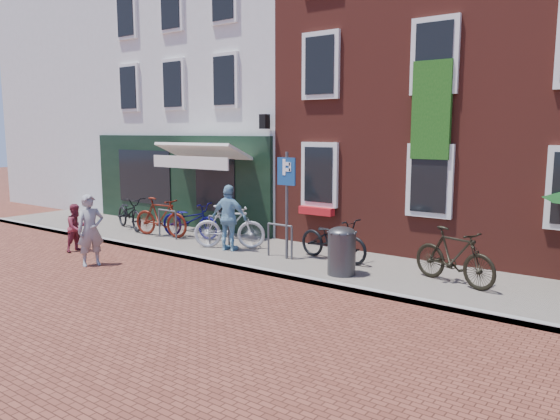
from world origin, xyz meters
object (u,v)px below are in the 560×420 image
Objects in this scene: parking_sign at (287,188)px; bicycle_3 at (229,227)px; bicycle_4 at (333,239)px; bicycle_0 at (130,213)px; litter_bin at (342,248)px; bicycle_5 at (454,256)px; bicycle_2 at (190,220)px; boy at (77,228)px; woman at (91,230)px; cafe_person at (229,218)px; bicycle_1 at (161,217)px.

parking_sign is 2.21m from bicycle_3.
bicycle_0 is at bearing 99.91° from bicycle_4.
bicycle_0 is at bearing 174.63° from litter_bin.
bicycle_2 is at bearing 105.81° from bicycle_5.
litter_bin is 0.57× the size of bicycle_0.
boy is 0.65× the size of bicycle_4.
bicycle_4 is (4.52, 3.47, -0.23)m from woman.
cafe_person reaches higher than litter_bin.
cafe_person is 0.87× the size of bicycle_2.
woman is 5.70m from bicycle_4.
cafe_person is at bearing -13.06° from woman.
boy is at bearing -165.60° from litter_bin.
bicycle_1 is 0.90m from bicycle_2.
parking_sign is 3.96m from bicycle_2.
boy is at bearing -138.32° from bicycle_0.
woman is 0.87× the size of bicycle_4.
bicycle_3 is at bearing -57.33° from cafe_person.
boy is at bearing 156.56° from bicycle_1.
litter_bin is at bearing -76.77° from bicycle_0.
bicycle_0 is at bearing 107.14° from bicycle_5.
boy is 4.02m from bicycle_3.
bicycle_1 is at bearing 102.74° from bicycle_4.
woman is at bearing -140.33° from parking_sign.
cafe_person reaches higher than bicycle_2.
bicycle_3 reaches higher than bicycle_0.
bicycle_2 is at bearing 170.53° from litter_bin.
bicycle_5 is (9.13, 2.50, 0.04)m from boy.
bicycle_1 and bicycle_3 have the same top height.
bicycle_4 is at bearing -176.07° from cafe_person.
cafe_person is 0.40m from bicycle_3.
cafe_person is 4.60m from bicycle_0.
bicycle_3 is 2.91m from bicycle_4.
bicycle_0 is at bearing 177.29° from parking_sign.
bicycle_4 is (-0.80, 0.99, -0.06)m from litter_bin.
bicycle_5 is (2.16, 0.71, -0.00)m from litter_bin.
bicycle_2 and bicycle_4 have the same top height.
litter_bin is at bearing 164.60° from cafe_person.
parking_sign reaches higher than bicycle_1.
boy is 4.08m from cafe_person.
bicycle_3 is (1.85, -0.39, 0.06)m from bicycle_2.
cafe_person is (-1.70, -0.14, -0.85)m from parking_sign.
boy is 6.76m from bicycle_4.
cafe_person is 0.90× the size of bicycle_1.
parking_sign is 4.11m from bicycle_5.
bicycle_4 is (2.88, 0.46, -0.06)m from bicycle_3.
litter_bin is at bearing -129.26° from bicycle_3.
bicycle_1 is at bearing 106.84° from bicycle_2.
bicycle_4 is 2.98m from bicycle_5.
bicycle_0 and bicycle_2 have the same top height.
parking_sign reaches higher than cafe_person.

